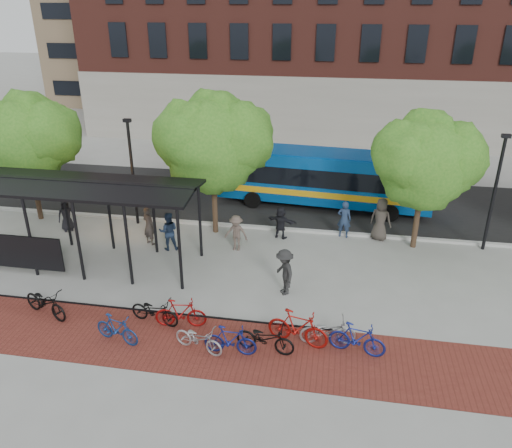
% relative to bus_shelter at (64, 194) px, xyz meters
% --- Properties ---
extents(ground, '(160.00, 160.00, 0.00)m').
position_rel_bus_shelter_xyz_m(ground, '(8.13, 0.48, -3.00)').
color(ground, '#9E9E99').
rests_on(ground, ground).
extents(asphalt_street, '(160.00, 8.00, 0.01)m').
position_rel_bus_shelter_xyz_m(asphalt_street, '(8.13, 8.48, -2.99)').
color(asphalt_street, black).
rests_on(asphalt_street, ground).
extents(curb, '(160.00, 0.25, 0.12)m').
position_rel_bus_shelter_xyz_m(curb, '(8.13, 4.48, -2.94)').
color(curb, '#B7B7B2').
rests_on(curb, ground).
extents(brick_strip, '(24.00, 3.00, 0.01)m').
position_rel_bus_shelter_xyz_m(brick_strip, '(6.13, -4.52, -3.00)').
color(brick_strip, maroon).
rests_on(brick_strip, ground).
extents(bike_rack_rail, '(12.00, 0.05, 0.95)m').
position_rel_bus_shelter_xyz_m(bike_rack_rail, '(4.83, -3.62, -3.00)').
color(bike_rack_rail, black).
rests_on(bike_rack_rail, ground).
extents(bus_shelter, '(10.60, 3.07, 3.60)m').
position_rel_bus_shelter_xyz_m(bus_shelter, '(0.00, 0.00, 0.00)').
color(bus_shelter, black).
rests_on(bus_shelter, ground).
extents(tree_a, '(4.90, 4.00, 6.18)m').
position_rel_bus_shelter_xyz_m(tree_a, '(-3.77, 3.83, 1.24)').
color(tree_a, '#382619').
rests_on(tree_a, ground).
extents(tree_b, '(5.15, 4.20, 6.47)m').
position_rel_bus_shelter_xyz_m(tree_b, '(5.23, 3.83, 1.46)').
color(tree_b, '#382619').
rests_on(tree_b, ground).
extents(tree_c, '(4.66, 3.80, 5.92)m').
position_rel_bus_shelter_xyz_m(tree_c, '(14.22, 3.83, 1.06)').
color(tree_c, '#382619').
rests_on(tree_c, ground).
extents(lamp_post_left, '(0.35, 0.20, 5.12)m').
position_rel_bus_shelter_xyz_m(lamp_post_left, '(1.13, 4.08, -0.25)').
color(lamp_post_left, black).
rests_on(lamp_post_left, ground).
extents(lamp_post_right, '(0.35, 0.20, 5.12)m').
position_rel_bus_shelter_xyz_m(lamp_post_right, '(17.13, 4.08, -0.25)').
color(lamp_post_right, black).
rests_on(lamp_post_right, ground).
extents(bus, '(11.05, 3.30, 2.94)m').
position_rel_bus_shelter_xyz_m(bus, '(9.89, 7.90, -1.31)').
color(bus, '#084C9D').
rests_on(bus, ground).
extents(bike_0, '(2.12, 1.38, 1.05)m').
position_rel_bus_shelter_xyz_m(bike_0, '(1.06, -3.86, -2.47)').
color(bike_0, black).
rests_on(bike_0, ground).
extents(bike_3, '(1.69, 0.87, 0.98)m').
position_rel_bus_shelter_xyz_m(bike_3, '(4.09, -4.81, -2.51)').
color(bike_3, navy).
rests_on(bike_3, ground).
extents(bike_4, '(1.89, 0.99, 0.95)m').
position_rel_bus_shelter_xyz_m(bike_4, '(4.91, -3.62, -2.53)').
color(bike_4, black).
rests_on(bike_4, ground).
extents(bike_5, '(1.78, 0.72, 1.04)m').
position_rel_bus_shelter_xyz_m(bike_5, '(5.84, -3.67, -2.48)').
color(bike_5, maroon).
rests_on(bike_5, ground).
extents(bike_6, '(1.79, 1.07, 0.89)m').
position_rel_bus_shelter_xyz_m(bike_6, '(6.77, -4.78, -2.55)').
color(bike_6, '#9B9B9D').
rests_on(bike_6, ground).
extents(bike_7, '(1.65, 0.47, 0.99)m').
position_rel_bus_shelter_xyz_m(bike_7, '(7.77, -4.76, -2.50)').
color(bike_7, navy).
rests_on(bike_7, ground).
extents(bike_8, '(1.93, 0.90, 0.98)m').
position_rel_bus_shelter_xyz_m(bike_8, '(8.80, -4.45, -2.51)').
color(bike_8, black).
rests_on(bike_8, ground).
extents(bike_9, '(2.07, 1.01, 1.20)m').
position_rel_bus_shelter_xyz_m(bike_9, '(9.75, -3.91, -2.40)').
color(bike_9, '#9F130E').
rests_on(bike_9, ground).
extents(bike_10, '(1.84, 0.86, 0.93)m').
position_rel_bus_shelter_xyz_m(bike_10, '(10.68, -3.73, -2.53)').
color(bike_10, '#979799').
rests_on(bike_10, ground).
extents(bike_11, '(1.83, 0.83, 1.06)m').
position_rel_bus_shelter_xyz_m(bike_11, '(11.59, -4.06, -2.47)').
color(bike_11, navy).
rests_on(bike_11, ground).
extents(pedestrian_0, '(0.90, 0.83, 1.55)m').
position_rel_bus_shelter_xyz_m(pedestrian_0, '(-1.79, 2.72, -2.22)').
color(pedestrian_0, black).
rests_on(pedestrian_0, ground).
extents(pedestrian_1, '(0.77, 0.67, 1.77)m').
position_rel_bus_shelter_xyz_m(pedestrian_1, '(2.56, 2.05, -2.11)').
color(pedestrian_1, '#3C3530').
rests_on(pedestrian_1, ground).
extents(pedestrian_2, '(0.99, 0.86, 1.72)m').
position_rel_bus_shelter_xyz_m(pedestrian_2, '(3.58, 1.70, -2.14)').
color(pedestrian_2, '#1D2B45').
rests_on(pedestrian_2, ground).
extents(pedestrian_3, '(1.12, 0.74, 1.62)m').
position_rel_bus_shelter_xyz_m(pedestrian_3, '(6.48, 2.13, -2.19)').
color(pedestrian_3, brown).
rests_on(pedestrian_3, ground).
extents(pedestrian_5, '(1.48, 0.87, 1.52)m').
position_rel_bus_shelter_xyz_m(pedestrian_5, '(8.23, 3.66, -2.24)').
color(pedestrian_5, black).
rests_on(pedestrian_5, ground).
extents(pedestrian_6, '(1.13, 0.94, 1.98)m').
position_rel_bus_shelter_xyz_m(pedestrian_6, '(12.67, 4.28, -2.01)').
color(pedestrian_6, '#3E3731').
rests_on(pedestrian_6, ground).
extents(pedestrian_7, '(0.70, 0.51, 1.75)m').
position_rel_bus_shelter_xyz_m(pedestrian_7, '(11.06, 4.28, -2.13)').
color(pedestrian_7, '#21314E').
rests_on(pedestrian_7, ground).
extents(pedestrian_9, '(1.14, 1.34, 1.80)m').
position_rel_bus_shelter_xyz_m(pedestrian_9, '(8.96, -1.02, -2.10)').
color(pedestrian_9, '#242424').
rests_on(pedestrian_9, ground).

